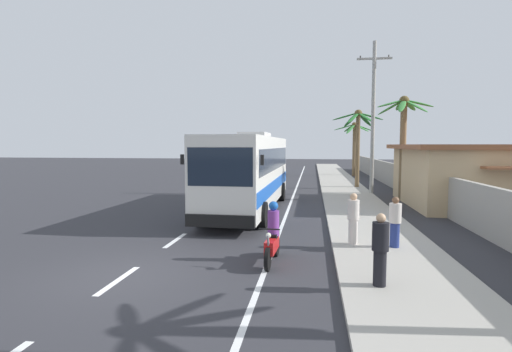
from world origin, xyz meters
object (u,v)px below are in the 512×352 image
Objects in this scene: pedestrian_far_walk at (380,248)px; coach_bus_far_lane at (262,155)px; palm_third at (358,132)px; pedestrian_midwalk at (353,218)px; palm_second at (354,138)px; palm_nearest at (403,129)px; motorcycle_beside_bus at (273,238)px; coach_bus_foreground at (250,170)px; pedestrian_near_kerb at (395,221)px; utility_pole_mid at (373,116)px.

coach_bus_far_lane is at bearing 76.67° from pedestrian_far_walk.
pedestrian_midwalk is at bearing -96.67° from palm_third.
coach_bus_far_lane is at bearing 140.36° from palm_second.
coach_bus_far_lane is 22.95m from palm_third.
pedestrian_midwalk is at bearing 69.18° from pedestrian_far_walk.
palm_third is at bearing 60.86° from pedestrian_far_walk.
pedestrian_midwalk is 12.27m from palm_nearest.
motorcycle_beside_bus is 0.35× the size of palm_second.
motorcycle_beside_bus is at bearing -82.22° from coach_bus_far_lane.
palm_second is (7.27, 22.26, 1.93)m from coach_bus_foreground.
palm_second is (5.29, 30.65, 3.27)m from motorcycle_beside_bus.
pedestrian_far_walk is (0.21, -3.59, 0.00)m from pedestrian_midwalk.
pedestrian_midwalk is (-1.21, 0.18, 0.04)m from pedestrian_near_kerb.
motorcycle_beside_bus is 0.20× the size of utility_pole_mid.
pedestrian_far_walk is at bearing -66.06° from coach_bus_foreground.
palm_second is at bearing 85.36° from palm_third.
pedestrian_near_kerb is (5.53, -6.79, -1.08)m from coach_bus_foreground.
utility_pole_mid reaches higher than pedestrian_far_walk.
pedestrian_far_walk is at bearing -94.93° from palm_third.
motorcycle_beside_bus is at bearing -115.54° from palm_nearest.
motorcycle_beside_bus is 31.28m from palm_second.
palm_third reaches higher than coach_bus_far_lane.
coach_bus_far_lane is 1.93× the size of palm_second.
coach_bus_far_lane is at bearing -99.34° from pedestrian_near_kerb.
coach_bus_foreground is 5.99× the size of motorcycle_beside_bus.
coach_bus_far_lane is 14.02m from palm_second.
utility_pole_mid is at bearing -119.06° from pedestrian_midwalk.
utility_pole_mid is 3.69m from palm_third.
palm_second reaches higher than motorcycle_beside_bus.
pedestrian_midwalk is at bearing -100.52° from utility_pole_mid.
palm_third is at bearing -64.81° from coach_bus_far_lane.
motorcycle_beside_bus is 1.28× the size of pedestrian_near_kerb.
coach_bus_far_lane is at bearing 113.63° from palm_nearest.
pedestrian_far_walk reaches higher than pedestrian_midwalk.
coach_bus_far_lane is 6.70× the size of pedestrian_midwalk.
coach_bus_far_lane is at bearing -96.96° from pedestrian_midwalk.
pedestrian_far_walk is at bearing -103.89° from palm_nearest.
pedestrian_midwalk is 0.16× the size of utility_pole_mid.
palm_second is (2.74, 32.46, 2.97)m from pedestrian_far_walk.
coach_bus_far_lane is at bearing 112.93° from utility_pole_mid.
motorcycle_beside_bus is at bearing -76.70° from coach_bus_foreground.
palm_nearest is at bearing 51.90° from pedestrian_far_walk.
coach_bus_foreground is 1.09× the size of coach_bus_far_lane.
palm_third is at bearing -115.21° from pedestrian_near_kerb.
coach_bus_far_lane reaches higher than pedestrian_near_kerb.
coach_bus_far_lane is 29.03m from palm_nearest.
palm_third is (0.78, 17.23, 3.22)m from pedestrian_near_kerb.
utility_pole_mid reaches higher than palm_nearest.
pedestrian_far_walk is 0.27× the size of palm_nearest.
pedestrian_midwalk is at bearing -56.85° from coach_bus_foreground.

